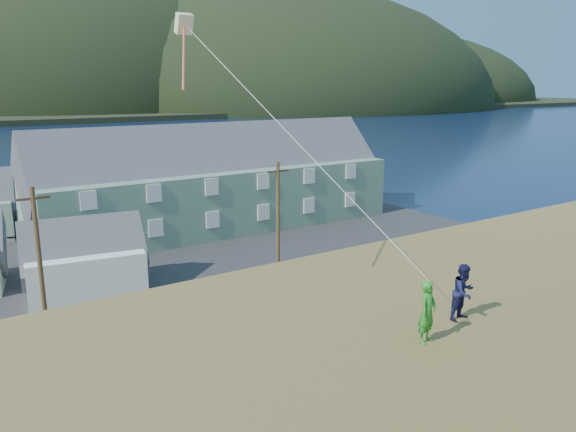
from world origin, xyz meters
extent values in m
plane|color=#0A1638|center=(0.00, 0.00, 0.00)|extent=(900.00, 900.00, 0.00)
cube|color=#4C3D19|center=(0.00, -2.00, 0.05)|extent=(110.00, 8.00, 0.10)
cube|color=#28282B|center=(0.00, 17.00, 0.06)|extent=(72.00, 36.00, 0.12)
ellipsoid|color=black|center=(70.00, 290.00, 2.00)|extent=(230.00, 207.00, 142.60)
ellipsoid|color=black|center=(180.00, 270.00, 2.00)|extent=(280.00, 252.00, 134.40)
ellipsoid|color=black|center=(300.00, 300.00, 2.00)|extent=(240.00, 216.00, 100.80)
cube|color=slate|center=(15.54, 18.15, 2.95)|extent=(33.00, 9.45, 5.66)
cube|color=#47474C|center=(15.54, 18.15, 7.28)|extent=(33.50, 9.25, 9.22)
cube|color=white|center=(0.56, 7.68, 1.52)|extent=(7.65, 5.97, 2.80)
cube|color=#47474C|center=(0.56, 7.68, 3.61)|extent=(8.14, 5.99, 4.94)
cylinder|color=#47331E|center=(-3.06, 1.50, 4.21)|extent=(0.24, 0.24, 8.19)
cylinder|color=#47331E|center=(11.37, 1.50, 4.28)|extent=(0.24, 0.24, 8.32)
imported|color=#31497B|center=(4.61, 25.41, 0.88)|extent=(1.97, 4.75, 1.53)
imported|color=black|center=(-1.24, 25.16, 0.78)|extent=(1.84, 3.98, 1.32)
imported|color=#288323|center=(1.87, -19.67, 7.97)|extent=(0.64, 0.51, 1.54)
imported|color=#16173E|center=(3.67, -19.27, 7.95)|extent=(0.78, 0.63, 1.51)
cube|color=beige|center=(-0.95, -12.71, 14.87)|extent=(0.45, 0.42, 0.60)
cylinder|color=#DF543A|center=(-1.55, -13.96, 13.97)|extent=(0.06, 0.06, 3.31)
cylinder|color=white|center=(0.46, -16.19, 11.81)|extent=(0.02, 0.02, 9.69)
camera|label=1|loc=(-7.79, -28.10, 13.22)|focal=35.00mm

